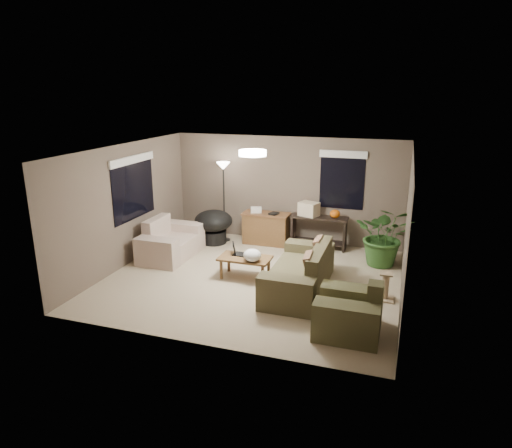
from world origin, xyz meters
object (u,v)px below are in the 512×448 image
(coffee_table, at_px, (245,260))
(console_table, at_px, (319,230))
(cat_scratching_post, at_px, (385,288))
(papasan_chair, at_px, (214,224))
(desk, at_px, (266,228))
(armchair, at_px, (350,314))
(floor_lamp, at_px, (223,175))
(main_sofa, at_px, (301,274))
(loveseat, at_px, (170,243))
(houseplant, at_px, (384,242))

(coffee_table, height_order, console_table, console_table)
(console_table, xyz_separation_m, cat_scratching_post, (1.61, -2.32, -0.22))
(papasan_chair, relative_size, cat_scratching_post, 1.88)
(desk, relative_size, cat_scratching_post, 2.20)
(armchair, relative_size, floor_lamp, 0.52)
(floor_lamp, height_order, cat_scratching_post, floor_lamp)
(main_sofa, relative_size, armchair, 2.20)
(desk, bearing_deg, coffee_table, -84.30)
(console_table, bearing_deg, papasan_chair, -170.18)
(loveseat, height_order, houseplant, houseplant)
(houseplant, bearing_deg, cat_scratching_post, -85.72)
(floor_lamp, relative_size, houseplant, 1.48)
(main_sofa, height_order, coffee_table, main_sofa)
(main_sofa, bearing_deg, coffee_table, 170.17)
(houseplant, bearing_deg, console_table, 156.56)
(loveseat, distance_m, cat_scratching_post, 4.67)
(loveseat, relative_size, cat_scratching_post, 3.20)
(armchair, distance_m, coffee_table, 2.64)
(coffee_table, xyz_separation_m, houseplant, (2.52, 1.52, 0.15))
(main_sofa, height_order, armchair, same)
(main_sofa, height_order, papasan_chair, main_sofa)
(armchair, distance_m, papasan_chair, 4.83)
(desk, distance_m, console_table, 1.25)
(armchair, bearing_deg, loveseat, 153.48)
(loveseat, xyz_separation_m, desk, (1.76, 1.47, 0.08))
(papasan_chair, bearing_deg, desk, 15.50)
(main_sofa, bearing_deg, armchair, -50.82)
(loveseat, bearing_deg, cat_scratching_post, -9.27)
(houseplant, bearing_deg, floor_lamp, 172.60)
(desk, xyz_separation_m, cat_scratching_post, (2.86, -2.23, -0.16))
(main_sofa, bearing_deg, desk, 120.97)
(console_table, xyz_separation_m, papasan_chair, (-2.45, -0.42, 0.03))
(coffee_table, bearing_deg, desk, 95.70)
(loveseat, xyz_separation_m, console_table, (3.00, 1.56, 0.14))
(armchair, distance_m, console_table, 3.82)
(papasan_chair, xyz_separation_m, floor_lamp, (0.17, 0.27, 1.13))
(desk, bearing_deg, main_sofa, -59.03)
(coffee_table, xyz_separation_m, floor_lamp, (-1.24, 2.01, 1.24))
(loveseat, xyz_separation_m, floor_lamp, (0.72, 1.41, 1.30))
(desk, height_order, papasan_chair, papasan_chair)
(coffee_table, height_order, houseplant, houseplant)
(houseplant, bearing_deg, armchair, -96.28)
(desk, relative_size, floor_lamp, 0.58)
(loveseat, relative_size, floor_lamp, 0.84)
(loveseat, distance_m, papasan_chair, 1.28)
(cat_scratching_post, bearing_deg, floor_lamp, 150.99)
(console_table, bearing_deg, floor_lamp, -176.06)
(main_sofa, xyz_separation_m, desk, (-1.37, 2.28, 0.08))
(floor_lamp, bearing_deg, papasan_chair, -122.28)
(floor_lamp, bearing_deg, cat_scratching_post, -29.01)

